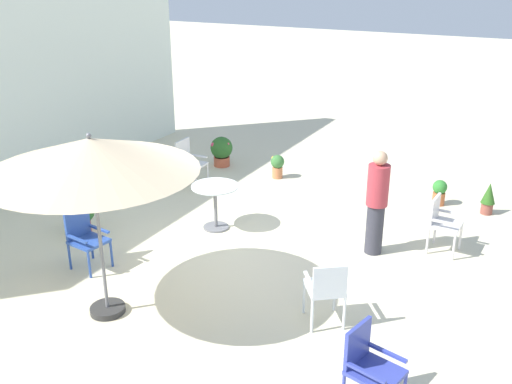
{
  "coord_description": "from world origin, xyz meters",
  "views": [
    {
      "loc": [
        -6.81,
        -3.8,
        4.13
      ],
      "look_at": [
        0.0,
        -0.22,
        1.07
      ],
      "focal_mm": 40.76,
      "sensor_mm": 36.0,
      "label": 1
    }
  ],
  "objects_px": {
    "patio_chair_1": "(84,234)",
    "potted_plant_1": "(277,165)",
    "patio_umbrella_0": "(91,156)",
    "cafe_table_0": "(215,199)",
    "standing_person": "(377,202)",
    "patio_chair_3": "(442,220)",
    "potted_plant_2": "(82,213)",
    "potted_plant_3": "(439,192)",
    "potted_plant_5": "(488,197)",
    "patio_chair_0": "(326,287)",
    "patio_chair_4": "(188,160)",
    "patio_chair_2": "(369,363)",
    "potted_plant_4": "(222,150)"
  },
  "relations": [
    {
      "from": "patio_chair_0",
      "to": "potted_plant_2",
      "type": "height_order",
      "value": "patio_chair_0"
    },
    {
      "from": "patio_chair_3",
      "to": "patio_chair_4",
      "type": "relative_size",
      "value": 0.94
    },
    {
      "from": "patio_chair_2",
      "to": "potted_plant_1",
      "type": "relative_size",
      "value": 1.83
    },
    {
      "from": "cafe_table_0",
      "to": "potted_plant_1",
      "type": "bearing_deg",
      "value": 3.2
    },
    {
      "from": "patio_chair_1",
      "to": "patio_chair_3",
      "type": "bearing_deg",
      "value": -56.86
    },
    {
      "from": "potted_plant_2",
      "to": "standing_person",
      "type": "bearing_deg",
      "value": -70.86
    },
    {
      "from": "patio_chair_4",
      "to": "potted_plant_3",
      "type": "bearing_deg",
      "value": -74.58
    },
    {
      "from": "patio_chair_3",
      "to": "potted_plant_5",
      "type": "relative_size",
      "value": 1.5
    },
    {
      "from": "potted_plant_5",
      "to": "standing_person",
      "type": "relative_size",
      "value": 0.35
    },
    {
      "from": "patio_umbrella_0",
      "to": "cafe_table_0",
      "type": "height_order",
      "value": "patio_umbrella_0"
    },
    {
      "from": "potted_plant_3",
      "to": "patio_chair_3",
      "type": "bearing_deg",
      "value": -168.55
    },
    {
      "from": "patio_chair_1",
      "to": "potted_plant_2",
      "type": "relative_size",
      "value": 1.51
    },
    {
      "from": "patio_chair_3",
      "to": "potted_plant_5",
      "type": "bearing_deg",
      "value": -14.29
    },
    {
      "from": "potted_plant_5",
      "to": "standing_person",
      "type": "xyz_separation_m",
      "value": [
        -2.34,
        1.33,
        0.52
      ]
    },
    {
      "from": "patio_chair_3",
      "to": "potted_plant_3",
      "type": "xyz_separation_m",
      "value": [
        1.84,
        0.37,
        -0.26
      ]
    },
    {
      "from": "patio_chair_3",
      "to": "standing_person",
      "type": "xyz_separation_m",
      "value": [
        -0.52,
        0.87,
        0.32
      ]
    },
    {
      "from": "patio_chair_3",
      "to": "potted_plant_5",
      "type": "height_order",
      "value": "patio_chair_3"
    },
    {
      "from": "cafe_table_0",
      "to": "patio_chair_4",
      "type": "height_order",
      "value": "patio_chair_4"
    },
    {
      "from": "potted_plant_1",
      "to": "potted_plant_3",
      "type": "bearing_deg",
      "value": -88.37
    },
    {
      "from": "patio_umbrella_0",
      "to": "patio_chair_2",
      "type": "distance_m",
      "value": 3.74
    },
    {
      "from": "patio_chair_2",
      "to": "patio_umbrella_0",
      "type": "bearing_deg",
      "value": 88.41
    },
    {
      "from": "patio_chair_0",
      "to": "patio_chair_3",
      "type": "relative_size",
      "value": 1.02
    },
    {
      "from": "potted_plant_5",
      "to": "potted_plant_1",
      "type": "bearing_deg",
      "value": 90.95
    },
    {
      "from": "standing_person",
      "to": "patio_chair_3",
      "type": "bearing_deg",
      "value": -58.92
    },
    {
      "from": "patio_chair_1",
      "to": "potted_plant_2",
      "type": "bearing_deg",
      "value": 45.97
    },
    {
      "from": "patio_chair_1",
      "to": "potted_plant_5",
      "type": "height_order",
      "value": "patio_chair_1"
    },
    {
      "from": "standing_person",
      "to": "patio_chair_4",
      "type": "bearing_deg",
      "value": 74.94
    },
    {
      "from": "patio_chair_2",
      "to": "standing_person",
      "type": "height_order",
      "value": "standing_person"
    },
    {
      "from": "cafe_table_0",
      "to": "potted_plant_2",
      "type": "distance_m",
      "value": 2.17
    },
    {
      "from": "patio_chair_2",
      "to": "potted_plant_2",
      "type": "height_order",
      "value": "patio_chair_2"
    },
    {
      "from": "potted_plant_3",
      "to": "patio_umbrella_0",
      "type": "bearing_deg",
      "value": 151.63
    },
    {
      "from": "potted_plant_3",
      "to": "potted_plant_4",
      "type": "distance_m",
      "value": 4.6
    },
    {
      "from": "potted_plant_3",
      "to": "potted_plant_5",
      "type": "height_order",
      "value": "potted_plant_5"
    },
    {
      "from": "patio_chair_3",
      "to": "potted_plant_2",
      "type": "bearing_deg",
      "value": 111.27
    },
    {
      "from": "patio_umbrella_0",
      "to": "patio_chair_0",
      "type": "distance_m",
      "value": 3.14
    },
    {
      "from": "potted_plant_1",
      "to": "patio_chair_4",
      "type": "bearing_deg",
      "value": 130.53
    },
    {
      "from": "patio_chair_0",
      "to": "standing_person",
      "type": "bearing_deg",
      "value": 1.27
    },
    {
      "from": "potted_plant_1",
      "to": "potted_plant_2",
      "type": "height_order",
      "value": "potted_plant_2"
    },
    {
      "from": "patio_chair_2",
      "to": "potted_plant_5",
      "type": "height_order",
      "value": "patio_chair_2"
    },
    {
      "from": "patio_chair_0",
      "to": "potted_plant_5",
      "type": "relative_size",
      "value": 1.52
    },
    {
      "from": "patio_chair_3",
      "to": "potted_plant_2",
      "type": "relative_size",
      "value": 1.41
    },
    {
      "from": "potted_plant_4",
      "to": "potted_plant_5",
      "type": "xyz_separation_m",
      "value": [
        -0.05,
        -5.44,
        -0.05
      ]
    },
    {
      "from": "patio_chair_2",
      "to": "potted_plant_3",
      "type": "distance_m",
      "value": 5.62
    },
    {
      "from": "patio_chair_1",
      "to": "potted_plant_3",
      "type": "relative_size",
      "value": 1.95
    },
    {
      "from": "patio_chair_3",
      "to": "potted_plant_4",
      "type": "height_order",
      "value": "patio_chair_3"
    },
    {
      "from": "patio_chair_1",
      "to": "potted_plant_1",
      "type": "height_order",
      "value": "patio_chair_1"
    },
    {
      "from": "patio_chair_1",
      "to": "patio_chair_3",
      "type": "distance_m",
      "value": 5.27
    },
    {
      "from": "cafe_table_0",
      "to": "patio_chair_1",
      "type": "height_order",
      "value": "patio_chair_1"
    },
    {
      "from": "potted_plant_1",
      "to": "patio_chair_2",
      "type": "bearing_deg",
      "value": -146.61
    },
    {
      "from": "patio_chair_1",
      "to": "potted_plant_5",
      "type": "bearing_deg",
      "value": -46.06
    }
  ]
}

